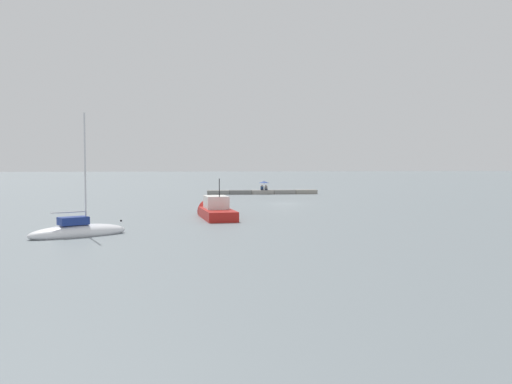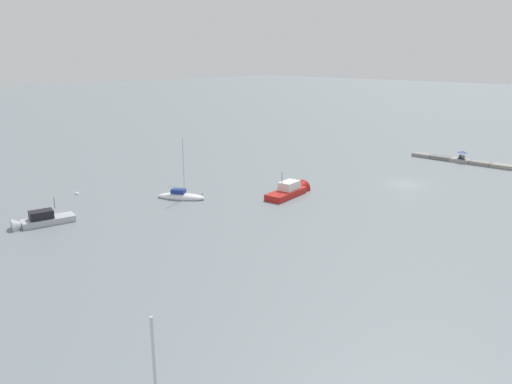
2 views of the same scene
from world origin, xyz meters
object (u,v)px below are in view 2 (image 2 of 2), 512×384
object	(u,v)px
sailboat_white_near	(181,196)
motorboat_red_mid	(291,191)
person_seated_grey_left	(463,158)
motorboat_grey_near	(38,222)
person_seated_blue_right	(460,157)
mooring_buoy_near	(77,194)
umbrella_open_navy	(462,152)

from	to	relation	value
sailboat_white_near	motorboat_red_mid	world-z (taller)	sailboat_white_near
person_seated_grey_left	motorboat_grey_near	world-z (taller)	motorboat_grey_near
person_seated_blue_right	motorboat_grey_near	size ratio (longest dim) A/B	0.12
person_seated_grey_left	mooring_buoy_near	xyz separation A→B (m)	(27.93, 50.50, -0.75)
motorboat_grey_near	person_seated_blue_right	bearing A→B (deg)	-94.98
person_seated_blue_right	umbrella_open_navy	world-z (taller)	umbrella_open_navy
umbrella_open_navy	motorboat_red_mid	xyz separation A→B (m)	(8.35, 32.85, -1.29)
mooring_buoy_near	motorboat_red_mid	bearing A→B (deg)	-137.28
person_seated_grey_left	person_seated_blue_right	size ratio (longest dim) A/B	1.00
mooring_buoy_near	umbrella_open_navy	bearing A→B (deg)	-118.62
umbrella_open_navy	motorboat_red_mid	bearing A→B (deg)	75.74
person_seated_blue_right	motorboat_red_mid	size ratio (longest dim) A/B	0.10
umbrella_open_navy	person_seated_blue_right	bearing A→B (deg)	6.15
umbrella_open_navy	person_seated_grey_left	bearing A→B (deg)	147.84
motorboat_red_mid	mooring_buoy_near	distance (m)	26.28
umbrella_open_navy	sailboat_white_near	bearing A→B (deg)	68.63
motorboat_red_mid	person_seated_grey_left	bearing A→B (deg)	68.72
motorboat_grey_near	person_seated_grey_left	bearing A→B (deg)	-95.52
person_seated_blue_right	motorboat_red_mid	world-z (taller)	motorboat_red_mid
person_seated_blue_right	umbrella_open_navy	bearing A→B (deg)	-171.24
umbrella_open_navy	motorboat_red_mid	size ratio (longest dim) A/B	0.20
mooring_buoy_near	person_seated_grey_left	bearing A→B (deg)	-118.95
person_seated_grey_left	motorboat_grey_near	bearing A→B (deg)	73.51
person_seated_grey_left	umbrella_open_navy	world-z (taller)	umbrella_open_navy
sailboat_white_near	mooring_buoy_near	size ratio (longest dim) A/B	14.94
person_seated_grey_left	mooring_buoy_near	size ratio (longest dim) A/B	1.44
umbrella_open_navy	mooring_buoy_near	distance (m)	57.76
person_seated_blue_right	motorboat_grey_near	xyz separation A→B (m)	(19.77, 58.83, -0.48)
person_seated_grey_left	mooring_buoy_near	world-z (taller)	person_seated_grey_left
umbrella_open_navy	mooring_buoy_near	xyz separation A→B (m)	(27.66, 50.68, -1.62)
person_seated_grey_left	motorboat_red_mid	bearing A→B (deg)	77.82
motorboat_grey_near	mooring_buoy_near	world-z (taller)	motorboat_grey_near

